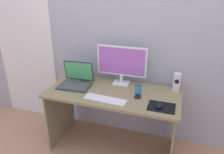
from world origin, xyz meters
name	(u,v)px	position (x,y,z in m)	size (l,w,h in m)	color
ground_plane	(113,146)	(0.00, 0.00, 0.00)	(8.00, 8.00, 0.00)	tan
wall_back	(124,34)	(0.00, 0.38, 1.25)	(6.00, 0.04, 2.50)	#A4A5AF
door_left	(25,46)	(-1.31, 0.35, 1.01)	(0.82, 0.02, 2.02)	white
desk	(113,104)	(0.00, 0.00, 0.57)	(1.39, 0.64, 0.72)	#887C53
monitor	(122,63)	(0.03, 0.22, 0.96)	(0.55, 0.14, 0.43)	white
speaker_right	(177,82)	(0.62, 0.23, 0.82)	(0.07, 0.08, 0.20)	silver
laptop	(76,81)	(-0.44, 0.03, 0.77)	(0.35, 0.30, 0.25)	#283F3F
fishbowl	(85,72)	(-0.42, 0.22, 0.80)	(0.17, 0.17, 0.17)	silver
keyboard_external	(105,99)	(-0.02, -0.19, 0.72)	(0.43, 0.12, 0.01)	silver
mousepad	(161,107)	(0.52, -0.15, 0.72)	(0.25, 0.20, 0.00)	black
mouse	(159,105)	(0.50, -0.17, 0.74)	(0.06, 0.10, 0.04)	black
phone_in_dock	(138,93)	(0.27, -0.04, 0.77)	(0.06, 0.05, 0.14)	black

